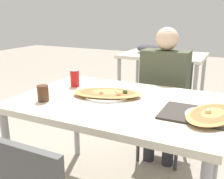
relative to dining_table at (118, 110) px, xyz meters
The scene contains 9 objects.
dining_table is the anchor object (origin of this frame).
chair_far_seated 0.81m from the dining_table, 81.21° to the left, with size 0.40×0.40×0.87m.
person_seated 0.68m from the dining_table, 79.75° to the left, with size 0.39×0.23×1.18m.
pizza_main 0.13m from the dining_table, 160.86° to the left, with size 0.51×0.37×0.06m.
soda_can 0.47m from the dining_table, 161.32° to the left, with size 0.07×0.07×0.12m.
drink_glass 0.49m from the dining_table, 151.23° to the right, with size 0.07×0.07×0.10m.
serving_tray 0.52m from the dining_table, ahead, with size 0.41×0.28×0.01m.
pizza_second 0.59m from the dining_table, ahead, with size 0.33×0.45×0.06m.
background_table 2.07m from the dining_table, 98.62° to the left, with size 1.10×0.80×0.87m.
Camera 1 is at (0.67, -1.45, 1.29)m, focal length 42.00 mm.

